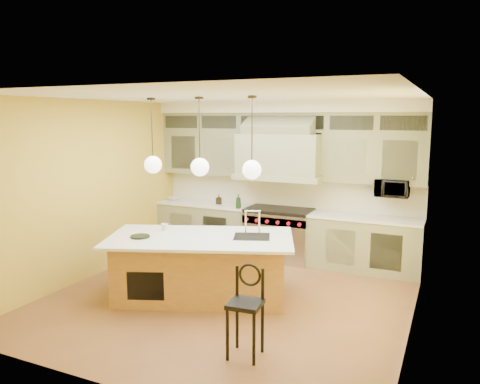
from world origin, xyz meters
The scene contains 18 objects.
floor centered at (0.00, 0.00, 0.00)m, with size 5.00×5.00×0.00m, color brown.
ceiling centered at (0.00, 0.00, 2.90)m, with size 5.00×5.00×0.00m, color white.
wall_back centered at (0.00, 2.50, 1.45)m, with size 5.00×5.00×0.00m, color gold.
wall_front centered at (0.00, -2.50, 1.45)m, with size 5.00×5.00×0.00m, color gold.
wall_left centered at (-2.50, 0.00, 1.45)m, with size 5.00×5.00×0.00m, color gold.
wall_right centered at (2.50, 0.00, 1.45)m, with size 5.00×5.00×0.00m, color gold.
back_cabinetry centered at (0.00, 2.23, 1.43)m, with size 5.00×0.77×2.90m.
range centered at (0.00, 2.14, 0.49)m, with size 1.20×0.74×0.96m.
kitchen_island centered at (-0.39, -0.07, 0.47)m, with size 2.96×2.24×1.35m.
counter_stool centered at (0.90, -1.37, 0.57)m, with size 0.38×0.38×1.02m.
microwave centered at (1.95, 2.25, 1.45)m, with size 0.54×0.37×0.30m, color black.
oil_bottle_a centered at (-0.73, 1.92, 1.07)m, with size 0.10×0.10×0.27m, color black.
oil_bottle_b centered at (-1.26, 2.15, 1.04)m, with size 0.09×0.09×0.19m, color black.
fruit_bowl centered at (-2.30, 2.15, 0.97)m, with size 0.25×0.25×0.06m, color silver.
cup centered at (-1.07, -0.01, 0.97)m, with size 0.11×0.11×0.10m, color silver.
pendant_left centered at (-1.20, -0.07, 1.95)m, with size 0.26×0.26×1.11m.
pendant_center centered at (-0.40, -0.07, 1.95)m, with size 0.26×0.26×1.11m.
pendant_right centered at (0.40, -0.07, 1.95)m, with size 0.26×0.26×1.11m.
Camera 1 is at (2.87, -5.81, 2.62)m, focal length 35.00 mm.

